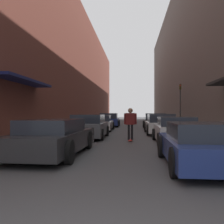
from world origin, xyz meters
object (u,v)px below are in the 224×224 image
at_px(parked_car_left_1, 89,127).
at_px(parked_car_right_1, 175,130).
at_px(parked_car_left_2, 100,123).
at_px(skateboarder, 130,121).
at_px(parked_car_right_2, 160,124).
at_px(traffic_light, 180,101).
at_px(parked_car_right_3, 155,121).
at_px(parked_car_left_3, 109,120).
at_px(parked_car_left_0, 54,137).
at_px(parked_car_right_0, 201,145).

bearing_deg(parked_car_left_1, parked_car_right_1, -25.63).
distance_m(parked_car_left_2, skateboarder, 7.78).
height_order(parked_car_right_2, traffic_light, traffic_light).
height_order(parked_car_left_2, parked_car_right_3, parked_car_right_3).
xyz_separation_m(parked_car_right_1, parked_car_right_2, (-0.11, 5.28, 0.05)).
bearing_deg(parked_car_right_2, traffic_light, 65.74).
distance_m(parked_car_left_3, parked_car_right_1, 14.54).
height_order(parked_car_left_0, parked_car_left_1, parked_car_left_1).
bearing_deg(parked_car_right_2, parked_car_left_1, -144.01).
height_order(parked_car_left_1, parked_car_right_2, parked_car_right_2).
relative_size(parked_car_left_2, parked_car_right_3, 1.12).
xyz_separation_m(parked_car_right_0, parked_car_right_3, (0.15, 15.85, 0.09)).
xyz_separation_m(parked_car_left_1, parked_car_right_0, (4.30, -7.19, -0.06)).
bearing_deg(parked_car_left_2, parked_car_right_2, -31.85).
distance_m(parked_car_right_2, traffic_light, 5.76).
xyz_separation_m(parked_car_left_2, parked_car_right_3, (4.59, 2.73, 0.07)).
bearing_deg(parked_car_left_2, parked_car_left_3, 88.42).
bearing_deg(parked_car_left_1, traffic_light, 51.04).
bearing_deg(parked_car_right_2, parked_car_right_3, 88.76).
distance_m(parked_car_right_0, traffic_light, 15.61).
height_order(parked_car_left_3, parked_car_right_1, parked_car_left_3).
xyz_separation_m(parked_car_left_3, parked_car_right_2, (4.31, -8.57, -0.02)).
xyz_separation_m(parked_car_left_2, traffic_light, (6.72, 2.21, 1.84)).
relative_size(parked_car_right_1, parked_car_right_3, 1.01).
xyz_separation_m(parked_car_left_0, traffic_light, (6.72, 13.92, 1.84)).
bearing_deg(parked_car_right_3, skateboarder, -101.71).
relative_size(parked_car_left_1, parked_car_right_3, 0.99).
bearing_deg(parked_car_right_0, parked_car_right_1, 88.35).
xyz_separation_m(parked_car_right_0, traffic_light, (2.28, 15.33, 1.86)).
bearing_deg(skateboarder, traffic_light, 66.20).
xyz_separation_m(parked_car_left_3, parked_car_right_3, (4.43, -3.06, -0.00)).
distance_m(parked_car_left_3, parked_car_right_3, 5.38).
xyz_separation_m(parked_car_left_0, parked_car_left_1, (0.14, 5.78, 0.04)).
bearing_deg(parked_car_left_0, parked_car_left_2, 90.00).
bearing_deg(parked_car_right_1, skateboarder, 161.50).
distance_m(parked_car_left_2, traffic_light, 7.31).
bearing_deg(parked_car_right_0, skateboarder, 108.62).
relative_size(parked_car_left_3, parked_car_right_2, 0.83).
xyz_separation_m(parked_car_right_3, traffic_light, (2.13, -0.52, 1.77)).
height_order(parked_car_left_2, parked_car_left_3, parked_car_left_3).
distance_m(parked_car_right_0, skateboarder, 6.09).
bearing_deg(parked_car_right_1, parked_car_left_0, -141.48).
bearing_deg(parked_car_left_3, parked_car_right_3, -34.61).
bearing_deg(parked_car_right_0, parked_car_left_0, 162.41).
distance_m(parked_car_left_2, parked_car_right_0, 13.85).
bearing_deg(parked_car_right_0, parked_car_left_3, 102.76).
bearing_deg(parked_car_right_1, parked_car_left_3, 107.73).
distance_m(skateboarder, traffic_light, 10.56).
bearing_deg(parked_car_right_0, parked_car_left_1, 120.87).
xyz_separation_m(parked_car_left_3, parked_car_right_1, (4.43, -13.85, -0.06)).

